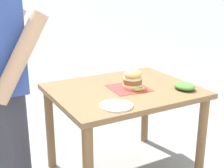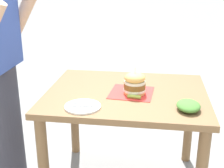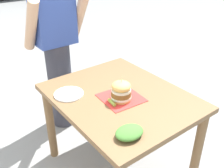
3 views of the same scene
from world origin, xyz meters
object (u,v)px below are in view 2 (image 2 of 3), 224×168
at_px(sandwich, 135,83).
at_px(side_plate_with_forks, 83,106).
at_px(patio_table, 126,107).
at_px(side_salad, 188,106).
at_px(pickle_spear, 134,97).

distance_m(sandwich, side_plate_with_forks, 0.40).
bearing_deg(sandwich, side_plate_with_forks, 131.94).
height_order(patio_table, side_salad, side_salad).
distance_m(patio_table, side_plate_with_forks, 0.40).
distance_m(sandwich, pickle_spear, 0.11).
bearing_deg(side_plate_with_forks, sandwich, -48.06).
distance_m(sandwich, side_salad, 0.40).
bearing_deg(side_salad, patio_table, 57.96).
bearing_deg(patio_table, side_salad, -122.04).
bearing_deg(patio_table, sandwich, -123.76).
height_order(sandwich, side_plate_with_forks, sandwich).
height_order(pickle_spear, side_salad, side_salad).
height_order(patio_table, pickle_spear, pickle_spear).
relative_size(patio_table, sandwich, 5.96).
height_order(patio_table, side_plate_with_forks, side_plate_with_forks).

